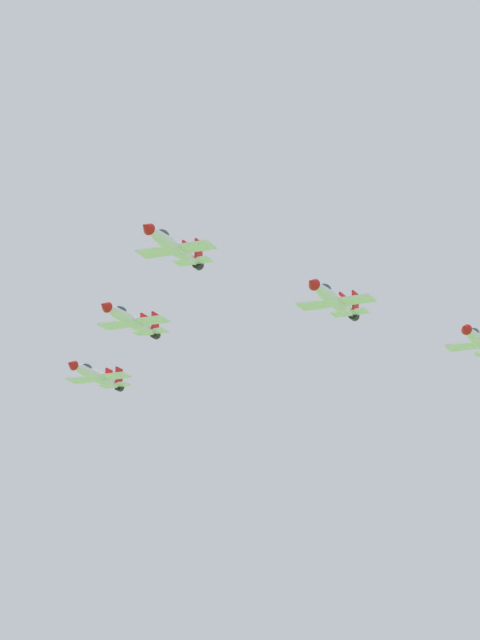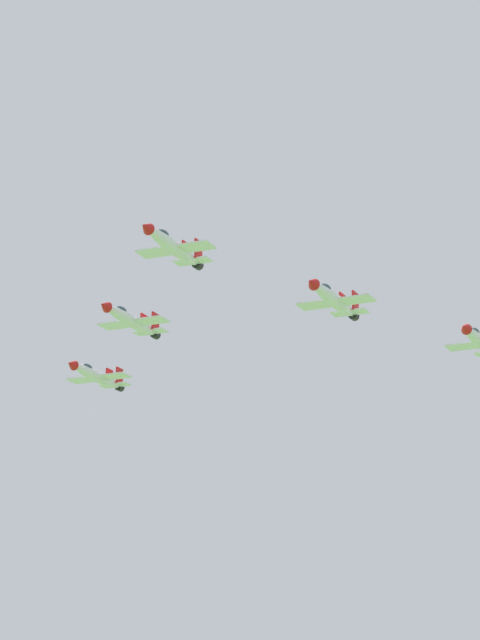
{
  "view_description": "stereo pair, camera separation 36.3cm",
  "coord_description": "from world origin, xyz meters",
  "px_view_note": "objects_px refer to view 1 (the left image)",
  "views": [
    {
      "loc": [
        -65.85,
        -136.49,
        70.65
      ],
      "look_at": [
        37.94,
        22.46,
        128.3
      ],
      "focal_mm": 84.63,
      "sensor_mm": 36.0,
      "label": 1
    },
    {
      "loc": [
        -65.54,
        -136.69,
        70.65
      ],
      "look_at": [
        37.94,
        22.46,
        128.3
      ],
      "focal_mm": 84.63,
      "sensor_mm": 36.0,
      "label": 2
    }
  ],
  "objects_px": {
    "jet_lead": "(173,246)",
    "jet_right_outer": "(96,376)",
    "jet_left_wingman": "(334,299)",
    "jet_right_wingman": "(131,320)"
  },
  "relations": [
    {
      "from": "jet_lead",
      "to": "jet_right_outer",
      "type": "height_order",
      "value": "jet_lead"
    },
    {
      "from": "jet_lead",
      "to": "jet_left_wingman",
      "type": "xyz_separation_m",
      "value": [
        22.04,
        -2.62,
        -3.59
      ]
    },
    {
      "from": "jet_lead",
      "to": "jet_right_outer",
      "type": "distance_m",
      "value": 44.68
    },
    {
      "from": "jet_left_wingman",
      "to": "jet_right_wingman",
      "type": "height_order",
      "value": "jet_right_wingman"
    },
    {
      "from": "jet_right_outer",
      "to": "jet_lead",
      "type": "bearing_deg",
      "value": 40.95
    },
    {
      "from": "jet_left_wingman",
      "to": "jet_right_outer",
      "type": "height_order",
      "value": "jet_left_wingman"
    },
    {
      "from": "jet_left_wingman",
      "to": "jet_right_outer",
      "type": "bearing_deg",
      "value": -110.64
    },
    {
      "from": "jet_right_outer",
      "to": "jet_left_wingman",
      "type": "bearing_deg",
      "value": 69.17
    },
    {
      "from": "jet_left_wingman",
      "to": "jet_lead",
      "type": "bearing_deg",
      "value": -39.59
    },
    {
      "from": "jet_left_wingman",
      "to": "jet_right_outer",
      "type": "relative_size",
      "value": 1.04
    }
  ]
}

